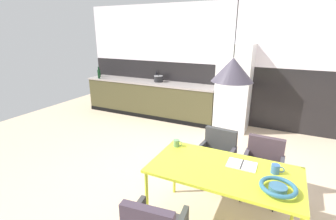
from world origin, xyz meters
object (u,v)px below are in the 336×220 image
Objects in this scene: mug_dark_espresso at (177,143)px; bottle_spice_small at (99,74)px; armchair_corner_seat at (217,151)px; fruit_bowl at (278,187)px; bottle_oil_tall at (99,73)px; mug_tall_blue at (276,169)px; pendant_lamp_over_table_near at (233,70)px; cooking_pot at (158,79)px; armchair_near_window at (263,161)px; refrigerator_column at (234,88)px; open_book at (242,165)px; dining_table at (223,173)px; bottle_wine_green at (156,76)px.

mug_dark_espresso is 4.33m from bottle_spice_small.
fruit_bowl is at bearing 132.88° from armchair_corner_seat.
bottle_oil_tall is at bearing 128.18° from bottle_spice_small.
mug_dark_espresso is at bearing -36.72° from bottle_spice_small.
mug_tall_blue is at bearing -31.32° from bottle_oil_tall.
cooking_pot is at bearing 128.34° from pendant_lamp_over_table_near.
cooking_pot reaches higher than armchair_near_window.
mug_dark_espresso is (-0.11, -2.81, -0.14)m from refrigerator_column.
pendant_lamp_over_table_near reaches higher than cooking_pot.
refrigerator_column is 6.21× the size of open_book.
cooking_pot reaches higher than open_book.
open_book is at bearing -33.11° from bottle_oil_tall.
armchair_near_window is at bearing 102.35° from mug_tall_blue.
bottle_spice_small is (-3.47, 2.59, 0.22)m from mug_dark_espresso.
pendant_lamp_over_table_near is (-0.00, 0.05, 1.08)m from dining_table.
dining_table is 0.52m from mug_tall_blue.
mug_tall_blue is at bearing -70.64° from refrigerator_column.
cooking_pot is at bearing -49.37° from bottle_wine_green.
mug_dark_espresso is at bearing 172.58° from open_book.
bottle_wine_green is (-2.93, 2.48, 0.49)m from armchair_near_window.
mug_dark_espresso is 0.52× the size of cooking_pot.
armchair_near_window is 3.30× the size of bottle_wine_green.
dining_table is 5.82× the size of bottle_oil_tall.
bottle_oil_tall is 0.25m from bottle_spice_small.
pendant_lamp_over_table_near is at bearing 90.00° from dining_table.
pendant_lamp_over_table_near is at bearing 113.71° from armchair_corner_seat.
bottle_spice_small reaches higher than cooking_pot.
mug_dark_espresso is (-1.18, 0.43, 0.00)m from fruit_bowl.
fruit_bowl is (0.52, -0.16, 0.09)m from dining_table.
fruit_bowl is 4.43m from cooking_pot.
pendant_lamp_over_table_near is at bearing -51.66° from cooking_pot.
bottle_oil_tall reaches higher than open_book.
refrigerator_column reaches higher than bottle_oil_tall.
bottle_wine_green reaches higher than mug_tall_blue.
armchair_near_window is at bearing 66.51° from pendant_lamp_over_table_near.
refrigerator_column is at bearing 109.36° from mug_tall_blue.
armchair_near_window is at bearing 74.67° from open_book.
bottle_spice_small is (-4.61, 2.70, 0.22)m from mug_tall_blue.
pendant_lamp_over_table_near is (0.54, -3.03, 0.84)m from refrigerator_column.
open_book is (-0.18, -0.67, 0.25)m from armchair_near_window.
dining_table is at bearing -52.07° from cooking_pot.
fruit_bowl is 1.13m from pendant_lamp_over_table_near.
mug_tall_blue is at bearing -45.73° from bottle_wine_green.
bottle_spice_small is (-3.84, 2.00, 0.52)m from armchair_corner_seat.
bottle_spice_small is (-4.28, 2.69, 0.26)m from open_book.
bottle_oil_tall reaches higher than fruit_bowl.
dining_table is 0.23m from open_book.
bottle_spice_small is at bearing -163.44° from bottle_wine_green.
refrigerator_column reaches higher than open_book.
armchair_corner_seat is (0.26, -2.22, -0.44)m from refrigerator_column.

